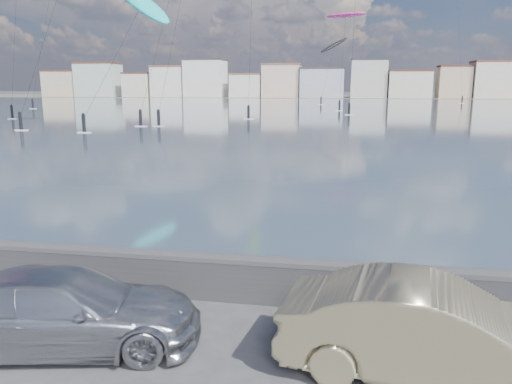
% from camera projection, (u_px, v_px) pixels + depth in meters
% --- Properties ---
extents(ground, '(700.00, 700.00, 0.00)m').
position_uv_depth(ground, '(159.00, 362.00, 8.64)').
color(ground, '#333335').
rests_on(ground, ground).
extents(bay_water, '(500.00, 177.00, 0.00)m').
position_uv_depth(bay_water, '(330.00, 110.00, 96.71)').
color(bay_water, '#35445A').
rests_on(bay_water, ground).
extents(far_shore_strip, '(500.00, 60.00, 0.00)m').
position_uv_depth(far_shore_strip, '(339.00, 97.00, 201.15)').
color(far_shore_strip, '#4C473D').
rests_on(far_shore_strip, ground).
extents(seawall, '(400.00, 0.36, 1.08)m').
position_uv_depth(seawall, '(202.00, 273.00, 11.11)').
color(seawall, '#28282B').
rests_on(seawall, ground).
extents(far_buildings, '(240.79, 13.26, 14.60)m').
position_uv_depth(far_buildings, '(342.00, 81.00, 186.18)').
color(far_buildings, beige).
rests_on(far_buildings, ground).
extents(car_silver, '(5.18, 2.98, 1.41)m').
position_uv_depth(car_silver, '(66.00, 310.00, 9.03)').
color(car_silver, '#A3A5AB').
rests_on(car_silver, ground).
extents(car_champagne, '(5.11, 2.38, 1.62)m').
position_uv_depth(car_champagne, '(434.00, 332.00, 7.99)').
color(car_champagne, tan).
rests_on(car_champagne, ground).
extents(kitesurfer_3, '(9.60, 13.69, 16.88)m').
position_uv_depth(kitesurfer_3, '(142.00, 4.00, 55.92)').
color(kitesurfer_3, '#19BFBF').
rests_on(kitesurfer_3, ground).
extents(kitesurfer_10, '(9.27, 13.49, 18.71)m').
position_uv_depth(kitesurfer_10, '(346.00, 16.00, 97.32)').
color(kitesurfer_10, '#E5338C').
rests_on(kitesurfer_10, ground).
extents(kitesurfer_17, '(8.41, 17.73, 17.44)m').
position_uv_depth(kitesurfer_17, '(334.00, 46.00, 130.44)').
color(kitesurfer_17, black).
rests_on(kitesurfer_17, ground).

